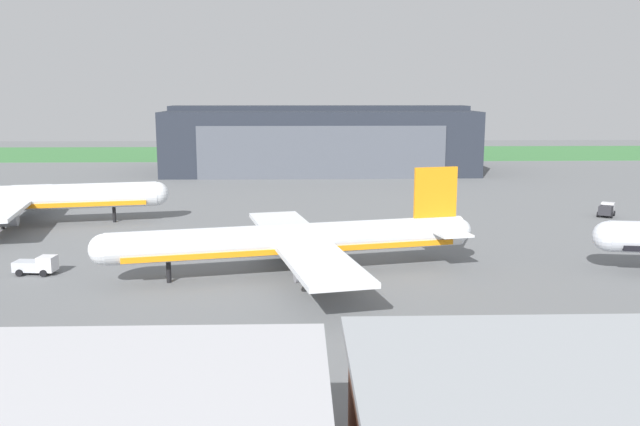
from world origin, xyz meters
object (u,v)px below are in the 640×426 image
(maintenance_hangar, at_px, (319,140))
(stair_truck, at_px, (37,265))
(airliner_near_right, at_px, (295,240))
(fuel_bowser, at_px, (606,209))
(airliner_far_left, at_px, (16,199))

(maintenance_hangar, xyz_separation_m, stair_truck, (-36.90, -105.84, -7.26))
(maintenance_hangar, bearing_deg, stair_truck, -109.22)
(airliner_near_right, bearing_deg, fuel_bowser, 33.27)
(airliner_near_right, height_order, fuel_bowser, airliner_near_right)
(stair_truck, bearing_deg, fuel_bowser, 22.22)
(airliner_near_right, bearing_deg, stair_truck, 178.38)
(airliner_far_left, xyz_separation_m, fuel_bowser, (99.48, 5.45, -3.22))
(fuel_bowser, bearing_deg, maintenance_hangar, 124.09)
(airliner_near_right, bearing_deg, airliner_far_left, 146.31)
(airliner_near_right, distance_m, stair_truck, 30.94)
(airliner_far_left, bearing_deg, maintenance_hangar, 56.15)
(airliner_far_left, height_order, stair_truck, airliner_far_left)
(airliner_near_right, xyz_separation_m, fuel_bowser, (54.25, 35.60, -2.91))
(maintenance_hangar, bearing_deg, airliner_far_left, -123.85)
(airliner_far_left, distance_m, stair_truck, 32.82)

